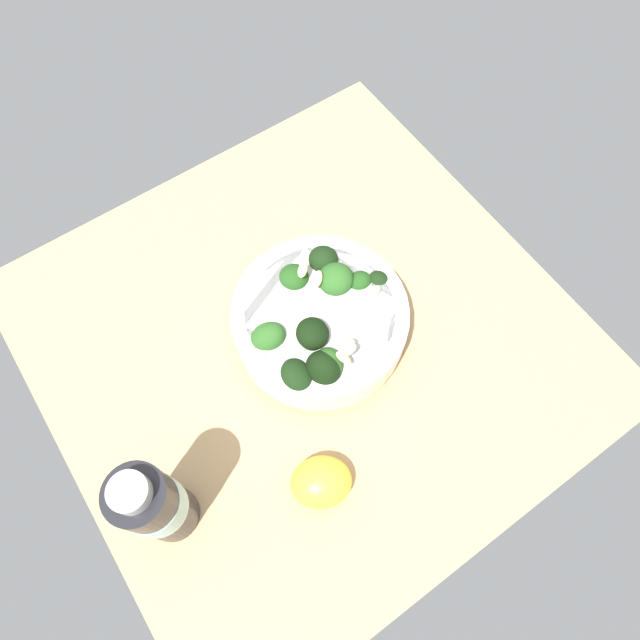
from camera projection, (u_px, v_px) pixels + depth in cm
name	position (u px, v px, depth cm)	size (l,w,h in cm)	color
ground_plane	(307.00, 344.00, 68.41)	(57.36, 57.36, 4.22)	tan
bowl_of_broccoli	(320.00, 321.00, 62.78)	(18.99, 18.99, 9.14)	white
lemon_wedge	(321.00, 482.00, 57.86)	(6.22, 5.21, 3.73)	yellow
bottle_tall	(155.00, 505.00, 51.51)	(5.39, 5.39, 15.85)	black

